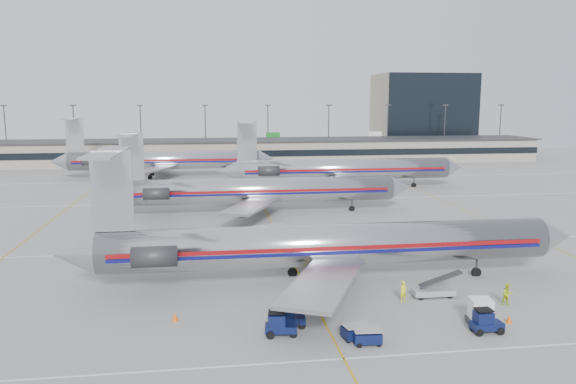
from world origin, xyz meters
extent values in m
plane|color=gray|center=(0.00, 0.00, 0.00)|extent=(260.00, 260.00, 0.00)
cube|color=silver|center=(0.00, 10.00, 0.01)|extent=(160.00, 0.15, 0.02)
cube|color=gray|center=(0.00, 98.00, 3.00)|extent=(160.00, 16.00, 6.00)
cube|color=black|center=(0.00, 89.90, 3.20)|extent=(160.00, 0.20, 1.60)
cube|color=#2D2D30|center=(0.00, 98.00, 6.10)|extent=(162.00, 17.00, 0.30)
cylinder|color=#38383D|center=(-63.00, 112.00, 7.50)|extent=(0.30, 0.30, 15.00)
cube|color=#2D2D30|center=(-63.00, 112.00, 15.10)|extent=(1.60, 0.40, 0.35)
cylinder|color=#38383D|center=(-45.00, 112.00, 7.50)|extent=(0.30, 0.30, 15.00)
cube|color=#2D2D30|center=(-45.00, 112.00, 15.10)|extent=(1.60, 0.40, 0.35)
cylinder|color=#38383D|center=(-27.00, 112.00, 7.50)|extent=(0.30, 0.30, 15.00)
cube|color=#2D2D30|center=(-27.00, 112.00, 15.10)|extent=(1.60, 0.40, 0.35)
cylinder|color=#38383D|center=(-9.00, 112.00, 7.50)|extent=(0.30, 0.30, 15.00)
cube|color=#2D2D30|center=(-9.00, 112.00, 15.10)|extent=(1.60, 0.40, 0.35)
cylinder|color=#38383D|center=(9.00, 112.00, 7.50)|extent=(0.30, 0.30, 15.00)
cube|color=#2D2D30|center=(9.00, 112.00, 15.10)|extent=(1.60, 0.40, 0.35)
cylinder|color=#38383D|center=(27.00, 112.00, 7.50)|extent=(0.30, 0.30, 15.00)
cube|color=#2D2D30|center=(27.00, 112.00, 15.10)|extent=(1.60, 0.40, 0.35)
cylinder|color=#38383D|center=(45.00, 112.00, 7.50)|extent=(0.30, 0.30, 15.00)
cube|color=#2D2D30|center=(45.00, 112.00, 15.10)|extent=(1.60, 0.40, 0.35)
cylinder|color=#38383D|center=(63.00, 112.00, 7.50)|extent=(0.30, 0.30, 15.00)
cube|color=#2D2D30|center=(63.00, 112.00, 15.10)|extent=(1.60, 0.40, 0.35)
cylinder|color=#38383D|center=(81.00, 112.00, 7.50)|extent=(0.30, 0.30, 15.00)
cube|color=#2D2D30|center=(81.00, 112.00, 15.10)|extent=(1.60, 0.40, 0.35)
cube|color=tan|center=(62.00, 128.00, 12.50)|extent=(30.00, 20.00, 25.00)
cylinder|color=#B8B9BD|center=(2.34, -2.92, 3.54)|extent=(40.44, 3.74, 3.74)
cone|color=#B8B9BD|center=(24.18, -2.92, 3.54)|extent=(3.24, 3.74, 3.74)
cone|color=#A9AAAE|center=(-19.70, -2.92, 3.54)|extent=(3.64, 3.74, 3.74)
cube|color=maroon|center=(2.34, -4.80, 3.69)|extent=(38.42, 0.05, 0.35)
cube|color=#0C0C56|center=(2.34, -4.80, 3.29)|extent=(38.42, 0.05, 0.28)
cube|color=#A9AAAE|center=(0.32, 4.15, 2.53)|extent=(9.40, 13.71, 0.32)
cube|color=#A9AAAE|center=(0.32, -10.00, 2.53)|extent=(9.40, 13.71, 0.32)
cube|color=#A9AAAE|center=(-16.36, -2.92, 8.85)|extent=(3.44, 0.25, 6.88)
cube|color=#A9AAAE|center=(-16.67, -2.92, 12.08)|extent=(2.43, 10.62, 0.18)
cylinder|color=#2D2D30|center=(-12.82, -0.04, 3.84)|extent=(3.64, 1.72, 1.72)
cylinder|color=#2D2D30|center=(-12.82, -5.81, 3.84)|extent=(3.64, 1.72, 1.72)
cylinder|color=#2D2D30|center=(16.50, -2.92, 0.83)|extent=(0.20, 0.20, 1.67)
cylinder|color=#2D2D30|center=(-0.69, -5.35, 0.83)|extent=(0.20, 0.20, 1.67)
cylinder|color=#2D2D30|center=(-0.69, -0.50, 0.83)|extent=(0.20, 0.20, 1.67)
cylinder|color=black|center=(16.50, -2.92, 0.35)|extent=(0.91, 0.30, 0.91)
cylinder|color=#B8B9BD|center=(-0.83, 29.65, 3.43)|extent=(39.17, 3.62, 3.62)
cone|color=#B8B9BD|center=(20.32, 29.65, 3.43)|extent=(3.13, 3.62, 3.62)
cone|color=#A9AAAE|center=(-22.18, 29.65, 3.43)|extent=(3.53, 3.62, 3.62)
cube|color=maroon|center=(-0.83, 27.83, 3.57)|extent=(37.21, 0.05, 0.34)
cube|color=#0C0C56|center=(-0.83, 27.83, 3.18)|extent=(37.21, 0.05, 0.27)
cube|color=#A9AAAE|center=(-2.79, 36.50, 2.45)|extent=(9.11, 13.27, 0.31)
cube|color=#A9AAAE|center=(-2.79, 22.80, 2.45)|extent=(9.11, 13.27, 0.31)
cube|color=#A9AAAE|center=(-18.95, 29.65, 8.57)|extent=(3.33, 0.24, 6.66)
cube|color=#A9AAAE|center=(-19.24, 29.65, 11.70)|extent=(2.35, 10.28, 0.18)
cylinder|color=#2D2D30|center=(-15.52, 32.44, 3.72)|extent=(3.53, 1.66, 1.66)
cylinder|color=#2D2D30|center=(-15.52, 26.86, 3.72)|extent=(3.53, 1.66, 1.66)
cylinder|color=#2D2D30|center=(12.88, 29.65, 0.81)|extent=(0.20, 0.20, 1.62)
cylinder|color=#2D2D30|center=(-3.77, 27.30, 0.81)|extent=(0.20, 0.20, 1.62)
cylinder|color=#2D2D30|center=(-3.77, 32.00, 0.81)|extent=(0.20, 0.20, 1.62)
cylinder|color=black|center=(12.88, 29.65, 0.34)|extent=(0.88, 0.29, 0.88)
cylinder|color=#B8B9BD|center=(16.98, 50.96, 3.66)|extent=(39.77, 3.87, 3.87)
cone|color=#B8B9BD|center=(38.54, 50.96, 3.66)|extent=(3.35, 3.87, 3.87)
cone|color=#A9AAAE|center=(-4.79, 50.96, 3.66)|extent=(3.77, 3.87, 3.87)
cube|color=maroon|center=(16.98, 49.02, 3.82)|extent=(37.78, 0.05, 0.37)
cube|color=#0C0C56|center=(16.98, 49.02, 3.40)|extent=(37.78, 0.05, 0.29)
cube|color=#A9AAAE|center=(14.89, 58.29, 2.62)|extent=(9.73, 14.19, 0.33)
cube|color=#A9AAAE|center=(14.89, 43.64, 2.62)|extent=(9.73, 14.19, 0.33)
cube|color=#A9AAAE|center=(-1.33, 50.96, 9.16)|extent=(3.56, 0.26, 7.12)
cube|color=#A9AAAE|center=(-1.65, 50.96, 12.51)|extent=(2.51, 10.99, 0.19)
cylinder|color=#2D2D30|center=(2.33, 53.95, 3.98)|extent=(3.77, 1.78, 1.78)
cylinder|color=#2D2D30|center=(2.33, 47.98, 3.98)|extent=(3.77, 1.78, 1.78)
cylinder|color=#2D2D30|center=(30.59, 50.96, 0.86)|extent=(0.21, 0.21, 1.73)
cylinder|color=#2D2D30|center=(13.84, 48.45, 0.86)|extent=(0.21, 0.21, 1.73)
cylinder|color=#2D2D30|center=(13.84, 53.48, 0.86)|extent=(0.21, 0.21, 1.73)
cylinder|color=black|center=(30.59, 50.96, 0.37)|extent=(0.94, 0.31, 0.94)
cylinder|color=#B8B9BD|center=(-17.51, 72.18, 3.70)|extent=(40.21, 3.92, 3.92)
cone|color=#B8B9BD|center=(4.28, 72.18, 3.70)|extent=(3.39, 3.92, 3.92)
cone|color=#A9AAAE|center=(-39.52, 72.18, 3.70)|extent=(3.81, 3.92, 3.92)
cube|color=maroon|center=(-17.51, 70.21, 3.86)|extent=(38.20, 0.05, 0.37)
cube|color=#0C0C56|center=(-17.51, 70.21, 3.44)|extent=(38.20, 0.05, 0.30)
cube|color=#A9AAAE|center=(-19.63, 79.58, 2.65)|extent=(9.84, 14.35, 0.34)
cube|color=#A9AAAE|center=(-19.63, 64.77, 2.65)|extent=(9.84, 14.35, 0.34)
cube|color=#A9AAAE|center=(-36.03, 72.18, 9.26)|extent=(3.60, 0.26, 7.20)
cube|color=#A9AAAE|center=(-36.35, 72.18, 12.64)|extent=(2.54, 11.11, 0.19)
cylinder|color=#2D2D30|center=(-32.33, 75.19, 4.02)|extent=(3.81, 1.80, 1.80)
cylinder|color=#2D2D30|center=(-32.33, 69.16, 4.02)|extent=(3.81, 1.80, 1.80)
cylinder|color=#2D2D30|center=(-3.76, 72.18, 0.87)|extent=(0.21, 0.21, 1.75)
cylinder|color=#2D2D30|center=(-20.69, 69.64, 0.87)|extent=(0.21, 0.21, 1.75)
cylinder|color=#2D2D30|center=(-20.69, 74.72, 0.87)|extent=(0.21, 0.21, 1.75)
cylinder|color=black|center=(-3.76, 72.18, 0.37)|extent=(0.95, 0.32, 0.95)
cube|color=#0A1139|center=(-2.71, -12.43, 0.57)|extent=(2.36, 1.29, 0.52)
cube|color=#0A1139|center=(-3.03, -12.43, 1.20)|extent=(1.31, 1.12, 0.94)
cube|color=black|center=(-3.03, -12.43, 1.82)|extent=(1.26, 1.06, 0.08)
cylinder|color=black|center=(-1.88, -11.91, 0.29)|extent=(0.58, 0.19, 0.58)
cylinder|color=black|center=(-1.88, -12.95, 0.29)|extent=(0.58, 0.19, 0.58)
cylinder|color=black|center=(-3.55, -11.91, 0.29)|extent=(0.58, 0.19, 0.58)
cylinder|color=black|center=(-3.55, -12.95, 0.29)|extent=(0.58, 0.19, 0.58)
cube|color=#0A1139|center=(-3.52, -13.86, 0.55)|extent=(2.34, 1.39, 0.50)
cube|color=#0A1139|center=(-3.82, -13.86, 1.16)|extent=(1.33, 1.15, 0.90)
cube|color=black|center=(-3.82, -13.86, 1.76)|extent=(1.27, 1.10, 0.08)
cylinder|color=black|center=(-2.71, -13.36, 0.28)|extent=(0.56, 0.18, 0.56)
cylinder|color=black|center=(-2.71, -14.37, 0.28)|extent=(0.56, 0.18, 0.56)
cylinder|color=black|center=(-4.32, -13.36, 0.28)|extent=(0.56, 0.18, 0.56)
cylinder|color=black|center=(-4.32, -14.37, 0.28)|extent=(0.56, 0.18, 0.56)
cube|color=#0A1139|center=(11.05, -15.45, 0.55)|extent=(2.23, 1.17, 0.50)
cube|color=#0A1139|center=(10.75, -15.45, 1.15)|extent=(1.23, 1.04, 0.90)
cube|color=black|center=(10.75, -15.45, 1.75)|extent=(1.18, 0.98, 0.08)
cylinder|color=black|center=(11.85, -14.95, 0.28)|extent=(0.56, 0.18, 0.56)
cylinder|color=black|center=(11.85, -15.95, 0.28)|extent=(0.56, 0.18, 0.56)
cylinder|color=black|center=(10.25, -14.95, 0.28)|extent=(0.56, 0.18, 0.56)
cylinder|color=black|center=(10.25, -15.95, 0.28)|extent=(0.56, 0.18, 0.56)
cube|color=#0A1139|center=(1.58, -15.18, 0.54)|extent=(2.10, 1.65, 0.69)
cube|color=gray|center=(1.58, -15.18, 1.03)|extent=(2.10, 1.65, 0.06)
cylinder|color=black|center=(2.27, -14.64, 0.18)|extent=(0.35, 0.14, 0.35)
cylinder|color=black|center=(2.27, -15.72, 0.18)|extent=(0.35, 0.14, 0.35)
cylinder|color=black|center=(0.89, -14.64, 0.18)|extent=(0.35, 0.14, 0.35)
cylinder|color=black|center=(0.89, -15.72, 0.18)|extent=(0.35, 0.14, 0.35)
cube|color=#0A1139|center=(2.10, -16.05, 0.54)|extent=(1.95, 1.40, 0.68)
cube|color=gray|center=(2.10, -16.05, 1.03)|extent=(1.95, 1.40, 0.06)
cylinder|color=black|center=(2.78, -15.52, 0.18)|extent=(0.35, 0.14, 0.35)
cylinder|color=black|center=(2.78, -16.59, 0.18)|extent=(0.35, 0.14, 0.35)
cylinder|color=black|center=(1.42, -15.52, 0.18)|extent=(0.35, 0.14, 0.35)
cylinder|color=black|center=(1.42, -16.59, 0.18)|extent=(0.35, 0.14, 0.35)
cube|color=#2D2D30|center=(11.34, -13.89, 0.26)|extent=(2.05, 1.80, 0.31)
cube|color=white|center=(11.34, -13.89, 1.18)|extent=(1.73, 1.65, 1.54)
cylinder|color=black|center=(12.05, -13.28, 0.12)|extent=(0.25, 0.12, 0.25)
cylinder|color=black|center=(12.05, -14.51, 0.12)|extent=(0.25, 0.12, 0.25)
cylinder|color=black|center=(10.62, -13.28, 0.12)|extent=(0.25, 0.12, 0.25)
cylinder|color=black|center=(10.62, -14.51, 0.12)|extent=(0.25, 0.12, 0.25)
cube|color=gray|center=(10.20, -7.86, 0.44)|extent=(3.52, 1.31, 0.49)
cube|color=#2D2D30|center=(10.79, -7.86, 1.56)|extent=(3.57, 0.92, 1.26)
cylinder|color=black|center=(11.47, -7.32, 0.24)|extent=(0.49, 0.16, 0.49)
cylinder|color=black|center=(11.47, -8.40, 0.24)|extent=(0.49, 0.16, 0.49)
cylinder|color=black|center=(8.94, -7.32, 0.24)|extent=(0.49, 0.16, 0.49)
cylinder|color=black|center=(8.94, -8.40, 0.24)|extent=(0.49, 0.16, 0.49)
imported|color=#DAED16|center=(7.34, -8.51, 0.88)|extent=(0.75, 0.62, 1.76)
imported|color=#B0CD13|center=(15.37, -10.52, 0.90)|extent=(0.90, 0.71, 1.81)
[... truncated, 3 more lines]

